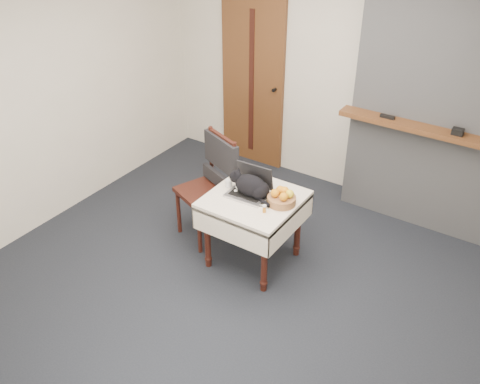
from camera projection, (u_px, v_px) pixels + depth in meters
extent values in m
plane|color=black|center=(246.00, 281.00, 4.81)|extent=(4.50, 4.50, 0.00)
cube|color=beige|center=(352.00, 78.00, 5.53)|extent=(4.50, 0.02, 2.60)
cube|color=beige|center=(52.00, 93.00, 5.17)|extent=(0.02, 4.00, 2.60)
cube|color=brown|center=(253.00, 83.00, 6.23)|extent=(0.82, 0.05, 2.00)
cube|color=#33110E|center=(251.00, 84.00, 6.21)|extent=(0.06, 0.01, 1.70)
cylinder|color=black|center=(274.00, 90.00, 6.05)|extent=(0.04, 0.06, 0.04)
cube|color=gray|center=(435.00, 101.00, 5.00)|extent=(1.50, 0.30, 2.60)
cube|color=brown|center=(423.00, 129.00, 4.94)|extent=(1.62, 0.18, 0.05)
cube|color=black|center=(387.00, 117.00, 5.08)|extent=(0.14, 0.04, 0.03)
cube|color=black|center=(458.00, 132.00, 4.77)|extent=(0.10, 0.07, 0.06)
cylinder|color=#33110E|center=(208.00, 238.00, 4.82)|extent=(0.06, 0.06, 0.64)
sphere|color=#33110E|center=(208.00, 259.00, 4.95)|extent=(0.07, 0.07, 0.07)
cylinder|color=#33110E|center=(264.00, 261.00, 4.54)|extent=(0.06, 0.06, 0.64)
sphere|color=#33110E|center=(264.00, 283.00, 4.67)|extent=(0.07, 0.07, 0.07)
cylinder|color=#33110E|center=(244.00, 207.00, 5.24)|extent=(0.06, 0.06, 0.64)
sphere|color=#33110E|center=(244.00, 227.00, 5.37)|extent=(0.07, 0.07, 0.07)
cylinder|color=#33110E|center=(298.00, 227.00, 4.96)|extent=(0.06, 0.06, 0.64)
sphere|color=#33110E|center=(296.00, 247.00, 5.09)|extent=(0.07, 0.07, 0.07)
cube|color=beige|center=(254.00, 200.00, 4.71)|extent=(0.78, 0.78, 0.06)
cube|color=beige|center=(229.00, 232.00, 4.49)|extent=(0.78, 0.01, 0.22)
cube|color=beige|center=(276.00, 192.00, 5.04)|extent=(0.78, 0.01, 0.22)
cube|color=beige|center=(219.00, 198.00, 4.94)|extent=(0.01, 0.78, 0.22)
cube|color=beige|center=(292.00, 224.00, 4.58)|extent=(0.01, 0.78, 0.22)
cube|color=#B7B7BC|center=(247.00, 195.00, 4.70)|extent=(0.36, 0.26, 0.02)
cube|color=black|center=(247.00, 194.00, 4.69)|extent=(0.29, 0.18, 0.00)
cube|color=black|center=(255.00, 175.00, 4.74)|extent=(0.35, 0.08, 0.24)
cube|color=#ADDAFD|center=(255.00, 176.00, 4.74)|extent=(0.32, 0.06, 0.21)
ellipsoid|color=black|center=(251.00, 186.00, 4.67)|extent=(0.32, 0.19, 0.20)
ellipsoid|color=black|center=(260.00, 191.00, 4.63)|extent=(0.17, 0.18, 0.16)
sphere|color=black|center=(236.00, 176.00, 4.71)|extent=(0.12, 0.12, 0.11)
ellipsoid|color=white|center=(232.00, 178.00, 4.74)|extent=(0.05, 0.06, 0.05)
ellipsoid|color=white|center=(238.00, 186.00, 4.74)|extent=(0.05, 0.07, 0.08)
cone|color=black|center=(235.00, 173.00, 4.65)|extent=(0.04, 0.04, 0.05)
cone|color=black|center=(239.00, 170.00, 4.70)|extent=(0.04, 0.04, 0.05)
cylinder|color=black|center=(263.00, 202.00, 4.59)|extent=(0.17, 0.08, 0.03)
sphere|color=white|center=(236.00, 191.00, 4.74)|extent=(0.04, 0.04, 0.04)
sphere|color=white|center=(240.00, 188.00, 4.79)|extent=(0.04, 0.04, 0.04)
cylinder|color=silver|center=(229.00, 183.00, 4.83)|extent=(0.06, 0.06, 0.07)
cylinder|color=#B66A16|center=(264.00, 209.00, 4.48)|extent=(0.03, 0.03, 0.06)
cylinder|color=silver|center=(264.00, 206.00, 4.46)|extent=(0.03, 0.03, 0.01)
cylinder|color=#8F5939|center=(282.00, 200.00, 4.59)|extent=(0.25, 0.25, 0.07)
sphere|color=orange|center=(275.00, 193.00, 4.55)|extent=(0.07, 0.07, 0.07)
sphere|color=orange|center=(284.00, 197.00, 4.50)|extent=(0.07, 0.07, 0.07)
sphere|color=orange|center=(285.00, 191.00, 4.59)|extent=(0.07, 0.07, 0.07)
sphere|color=gold|center=(290.00, 194.00, 4.54)|extent=(0.07, 0.07, 0.07)
sphere|color=orange|center=(280.00, 190.00, 4.60)|extent=(0.07, 0.07, 0.07)
cube|color=black|center=(271.00, 203.00, 4.61)|extent=(0.15, 0.04, 0.01)
cube|color=#33110E|center=(205.00, 192.00, 5.13)|extent=(0.61, 0.61, 0.04)
cylinder|color=#33110E|center=(179.00, 211.00, 5.31)|extent=(0.04, 0.04, 0.50)
cylinder|color=#33110E|center=(199.00, 231.00, 5.03)|extent=(0.04, 0.04, 0.50)
cylinder|color=#33110E|center=(213.00, 198.00, 5.50)|extent=(0.04, 0.04, 0.50)
cylinder|color=#33110E|center=(235.00, 217.00, 5.22)|extent=(0.04, 0.04, 0.50)
cylinder|color=#33110E|center=(211.00, 153.00, 5.22)|extent=(0.04, 0.04, 0.56)
cylinder|color=#33110E|center=(234.00, 169.00, 4.94)|extent=(0.04, 0.04, 0.56)
cube|color=#33110E|center=(222.00, 150.00, 5.02)|extent=(0.39, 0.18, 0.31)
cube|color=black|center=(221.00, 153.00, 5.03)|extent=(0.48, 0.24, 0.31)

